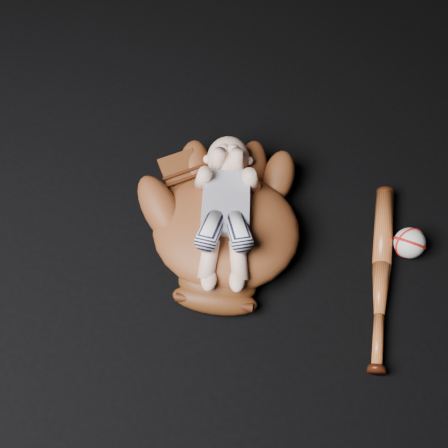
{
  "coord_description": "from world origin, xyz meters",
  "views": [
    {
      "loc": [
        -0.1,
        -0.49,
        1.09
      ],
      "look_at": [
        -0.17,
        0.12,
        0.07
      ],
      "focal_mm": 45.0,
      "sensor_mm": 36.0,
      "label": 1
    }
  ],
  "objects": [
    {
      "name": "baseball",
      "position": [
        0.23,
        0.14,
        0.03
      ],
      "size": [
        0.07,
        0.07,
        0.07
      ],
      "primitive_type": "sphere",
      "rotation": [
        0.0,
        0.0,
        0.06
      ],
      "color": "silver",
      "rests_on": "ground"
    },
    {
      "name": "newborn_baby",
      "position": [
        -0.17,
        0.12,
        0.12
      ],
      "size": [
        0.18,
        0.36,
        0.14
      ],
      "primitive_type": null,
      "rotation": [
        0.0,
        0.0,
        0.07
      ],
      "color": "#E4AD93",
      "rests_on": "baseball_glove"
    },
    {
      "name": "baseball_glove",
      "position": [
        -0.17,
        0.12,
        0.07
      ],
      "size": [
        0.41,
        0.46,
        0.14
      ],
      "primitive_type": null,
      "rotation": [
        0.0,
        0.0,
        -0.04
      ],
      "color": "#5B2913",
      "rests_on": "ground"
    },
    {
      "name": "baseball_bat",
      "position": [
        0.17,
        0.06,
        0.02
      ],
      "size": [
        0.07,
        0.43,
        0.04
      ],
      "primitive_type": null,
      "rotation": [
        0.0,
        0.0,
        -0.07
      ],
      "color": "#A24A1F",
      "rests_on": "ground"
    }
  ]
}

